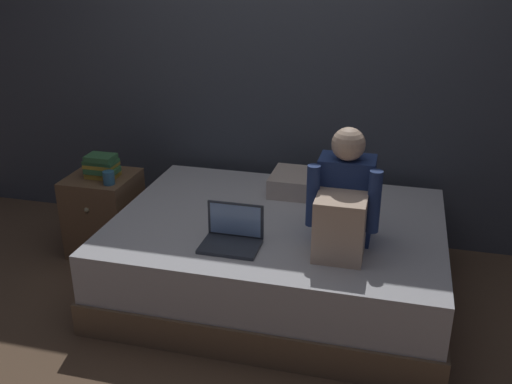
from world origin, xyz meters
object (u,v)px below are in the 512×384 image
book_stack (102,166)px  mug (109,178)px  person_sitting (344,204)px  laptop (232,235)px  bed (278,256)px  nightstand (105,214)px  pillow (313,184)px

book_stack → mug: book_stack is taller
person_sitting → book_stack: person_sitting is taller
book_stack → laptop: bearing=-28.0°
bed → person_sitting: bearing=-30.3°
bed → laptop: laptop is taller
book_stack → mug: 0.15m
laptop → book_stack: bearing=152.0°
bed → laptop: (-0.18, -0.38, 0.31)m
book_stack → nightstand: bearing=148.9°
mug → bed: bearing=-4.9°
person_sitting → mug: 1.62m
laptop → pillow: bearing=69.2°
bed → mug: mug is taller
nightstand → book_stack: 0.37m
pillow → book_stack: size_ratio=2.52×
pillow → bed: bearing=-107.1°
laptop → mug: laptop is taller
bed → nightstand: 1.32m
laptop → mug: 1.11m
nightstand → person_sitting: size_ratio=0.87×
pillow → person_sitting: bearing=-68.7°
bed → mug: (-1.17, 0.10, 0.37)m
nightstand → pillow: bearing=9.1°
laptop → book_stack: (-1.10, 0.58, 0.10)m
laptop → nightstand: bearing=151.9°
bed → pillow: size_ratio=3.57×
person_sitting → book_stack: size_ratio=2.95×
pillow → mug: bearing=-165.0°
person_sitting → mug: size_ratio=7.28×
laptop → pillow: size_ratio=0.57×
pillow → mug: (-1.31, -0.35, 0.05)m
nightstand → person_sitting: 1.83m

